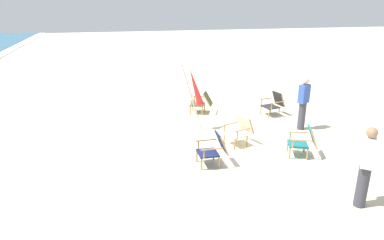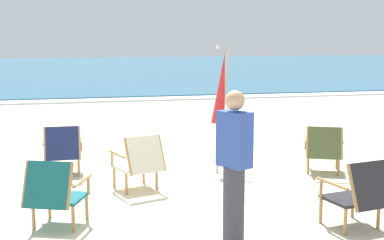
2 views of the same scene
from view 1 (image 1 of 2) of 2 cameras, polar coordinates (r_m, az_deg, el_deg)
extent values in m
plane|color=beige|center=(9.81, 10.73, -3.87)|extent=(80.00, 80.00, 0.00)
cube|color=beige|center=(9.50, 7.29, -2.38)|extent=(0.64, 0.61, 0.04)
cube|color=beige|center=(9.62, 8.94, -0.65)|extent=(0.54, 0.37, 0.49)
cylinder|color=#AD7F4C|center=(9.26, 7.10, -4.01)|extent=(0.04, 0.04, 0.32)
cylinder|color=#AD7F4C|center=(9.60, 5.37, -3.08)|extent=(0.04, 0.04, 0.32)
cylinder|color=#AD7F4C|center=(9.52, 9.14, -3.45)|extent=(0.04, 0.04, 0.32)
cylinder|color=#AD7F4C|center=(9.85, 7.39, -2.58)|extent=(0.04, 0.04, 0.32)
cube|color=#AD7F4C|center=(9.23, 8.52, -1.62)|extent=(0.19, 0.51, 0.02)
cylinder|color=#AD7F4C|center=(9.15, 7.58, -2.48)|extent=(0.04, 0.04, 0.22)
cube|color=#AD7F4C|center=(9.64, 6.41, -0.62)|extent=(0.19, 0.51, 0.02)
cylinder|color=#AD7F4C|center=(9.56, 5.49, -1.44)|extent=(0.04, 0.04, 0.22)
cylinder|color=#AD7F4C|center=(9.44, 9.93, -1.09)|extent=(0.11, 0.24, 0.49)
cylinder|color=#AD7F4C|center=(9.80, 7.99, -0.22)|extent=(0.11, 0.24, 0.49)
cube|color=#28282D|center=(12.22, 12.91, 2.18)|extent=(0.60, 0.57, 0.04)
cube|color=#28282D|center=(12.35, 14.22, 3.44)|extent=(0.52, 0.30, 0.50)
cylinder|color=#AD7F4C|center=(11.96, 12.70, 1.03)|extent=(0.04, 0.04, 0.32)
cylinder|color=#AD7F4C|center=(12.32, 11.40, 1.65)|extent=(0.04, 0.04, 0.32)
cylinder|color=#AD7F4C|center=(12.22, 14.32, 1.28)|extent=(0.04, 0.04, 0.32)
cylinder|color=#AD7F4C|center=(12.57, 13.01, 1.88)|extent=(0.04, 0.04, 0.32)
cube|color=#AD7F4C|center=(11.96, 13.87, 2.84)|extent=(0.13, 0.53, 0.02)
cylinder|color=#AD7F4C|center=(11.88, 13.11, 2.24)|extent=(0.04, 0.04, 0.22)
cube|color=#AD7F4C|center=(12.38, 12.29, 3.52)|extent=(0.13, 0.53, 0.02)
cylinder|color=#AD7F4C|center=(12.30, 11.54, 2.94)|extent=(0.04, 0.04, 0.22)
cylinder|color=#AD7F4C|center=(12.16, 14.96, 3.13)|extent=(0.08, 0.22, 0.50)
cylinder|color=#AD7F4C|center=(12.54, 13.51, 3.73)|extent=(0.08, 0.22, 0.50)
cube|color=#515B33|center=(12.18, 0.92, 2.63)|extent=(0.67, 0.66, 0.04)
cube|color=#515B33|center=(12.06, 2.66, 3.55)|extent=(0.57, 0.48, 0.47)
cylinder|color=#AD7F4C|center=(12.05, -0.30, 1.65)|extent=(0.04, 0.04, 0.32)
cylinder|color=#AD7F4C|center=(12.49, 0.13, 2.28)|extent=(0.04, 0.04, 0.32)
cylinder|color=#AD7F4C|center=(11.97, 1.73, 1.53)|extent=(0.04, 0.04, 0.32)
cylinder|color=#AD7F4C|center=(12.42, 2.09, 2.16)|extent=(0.04, 0.04, 0.32)
cube|color=#AD7F4C|center=(11.85, 0.77, 3.27)|extent=(0.26, 0.49, 0.02)
cylinder|color=#AD7F4C|center=(11.92, -0.12, 2.81)|extent=(0.04, 0.04, 0.22)
cube|color=#AD7F4C|center=(12.39, 1.24, 3.96)|extent=(0.26, 0.49, 0.02)
cylinder|color=#AD7F4C|center=(12.45, 0.39, 3.51)|extent=(0.04, 0.04, 0.22)
cylinder|color=#AD7F4C|center=(11.82, 2.48, 3.23)|extent=(0.16, 0.29, 0.47)
cylinder|color=#AD7F4C|center=(12.31, 2.84, 3.86)|extent=(0.16, 0.29, 0.47)
cube|color=#19234C|center=(8.29, 2.64, -5.51)|extent=(0.53, 0.49, 0.04)
cube|color=#19234C|center=(8.29, 4.94, -3.78)|extent=(0.50, 0.25, 0.49)
cylinder|color=#AD7F4C|center=(8.11, 1.57, -7.35)|extent=(0.04, 0.04, 0.32)
cylinder|color=#AD7F4C|center=(8.52, 0.80, -5.99)|extent=(0.04, 0.04, 0.32)
cylinder|color=#AD7F4C|center=(8.21, 4.52, -7.04)|extent=(0.04, 0.04, 0.32)
cylinder|color=#AD7F4C|center=(8.62, 3.61, -5.71)|extent=(0.04, 0.04, 0.32)
cube|color=#AD7F4C|center=(7.96, 3.33, -4.87)|extent=(0.05, 0.53, 0.02)
cylinder|color=#AD7F4C|center=(7.96, 2.01, -5.72)|extent=(0.04, 0.04, 0.22)
cube|color=#AD7F4C|center=(8.46, 2.30, -3.38)|extent=(0.05, 0.53, 0.02)
cylinder|color=#AD7F4C|center=(8.46, 1.05, -4.17)|extent=(0.04, 0.04, 0.22)
cylinder|color=#AD7F4C|center=(8.06, 5.48, -4.46)|extent=(0.05, 0.24, 0.50)
cylinder|color=#AD7F4C|center=(8.51, 4.43, -3.13)|extent=(0.05, 0.24, 0.50)
cube|color=#196066|center=(9.19, 17.21, -3.85)|extent=(0.66, 0.64, 0.04)
cube|color=#196066|center=(9.17, 19.41, -2.53)|extent=(0.54, 0.39, 0.50)
cylinder|color=#AD7F4C|center=(9.01, 15.96, -5.31)|extent=(0.04, 0.04, 0.32)
cylinder|color=#AD7F4C|center=(9.44, 15.63, -4.15)|extent=(0.04, 0.04, 0.32)
cylinder|color=#AD7F4C|center=(9.08, 18.67, -5.40)|extent=(0.04, 0.04, 0.32)
cylinder|color=#AD7F4C|center=(9.50, 18.21, -4.25)|extent=(0.04, 0.04, 0.32)
cube|color=#AD7F4C|center=(8.86, 17.73, -3.24)|extent=(0.23, 0.50, 0.02)
cylinder|color=#AD7F4C|center=(8.87, 16.46, -3.86)|extent=(0.04, 0.04, 0.22)
cube|color=#AD7F4C|center=(9.38, 17.23, -1.96)|extent=(0.23, 0.50, 0.02)
cylinder|color=#AD7F4C|center=(9.38, 16.03, -2.54)|extent=(0.04, 0.04, 0.22)
cylinder|color=#AD7F4C|center=(8.93, 19.70, -3.12)|extent=(0.12, 0.22, 0.50)
cylinder|color=#AD7F4C|center=(9.40, 19.15, -1.96)|extent=(0.12, 0.22, 0.50)
cylinder|color=#B7B2A8|center=(10.45, -0.05, 3.72)|extent=(0.41, 0.59, 2.01)
cone|color=red|center=(10.33, 0.54, 5.54)|extent=(0.49, 0.59, 1.17)
sphere|color=#B7B2A8|center=(10.13, 1.67, 9.02)|extent=(0.06, 0.06, 0.06)
cylinder|color=#383842|center=(11.10, 17.82, 0.63)|extent=(0.22, 0.22, 0.86)
cube|color=#2D4CA5|center=(10.91, 18.19, 4.17)|extent=(0.33, 0.39, 0.56)
sphere|color=tan|center=(10.82, 18.40, 6.16)|extent=(0.20, 0.20, 0.20)
cylinder|color=#383842|center=(7.42, 26.50, -9.83)|extent=(0.22, 0.22, 0.86)
cube|color=white|center=(7.13, 27.34, -4.80)|extent=(0.39, 0.37, 0.56)
sphere|color=#9E7051|center=(7.00, 27.82, -1.86)|extent=(0.20, 0.20, 0.20)
camera|label=2|loc=(13.05, 41.80, 7.10)|focal=50.00mm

